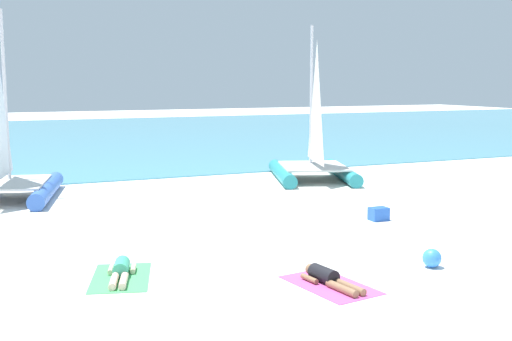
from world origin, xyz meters
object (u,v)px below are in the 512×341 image
object	(u,v)px
sailboat_teal	(313,157)
cooler_box	(379,214)
towel_right	(330,285)
sunbather_right	(328,278)
towel_left	(121,277)
beach_ball	(432,258)
sailboat_blue	(6,172)
sunbather_left	(121,270)

from	to	relation	value
sailboat_teal	cooler_box	bearing A→B (deg)	-86.02
towel_right	sunbather_right	xyz separation A→B (m)	(-0.01, 0.07, 0.13)
towel_left	sunbather_right	world-z (taller)	sunbather_right
sunbather_right	beach_ball	bearing A→B (deg)	-5.88
beach_ball	sunbather_right	bearing A→B (deg)	-177.62
sailboat_blue	beach_ball	bearing A→B (deg)	-43.05
towel_left	sailboat_blue	bearing A→B (deg)	99.50
sailboat_teal	towel_left	size ratio (longest dim) A/B	3.11
sailboat_blue	beach_ball	world-z (taller)	sailboat_blue
sunbather_left	beach_ball	world-z (taller)	beach_ball
towel_left	cooler_box	world-z (taller)	cooler_box
sailboat_blue	towel_left	bearing A→B (deg)	-66.97
sunbather_left	cooler_box	bearing A→B (deg)	33.05
sailboat_teal	sunbather_left	size ratio (longest dim) A/B	3.82
sunbather_left	sunbather_right	size ratio (longest dim) A/B	0.99
beach_ball	towel_right	bearing A→B (deg)	-176.11
sunbather_left	cooler_box	distance (m)	7.89
sailboat_teal	sunbather_left	distance (m)	13.22
sailboat_teal	towel_right	distance (m)	12.87
towel_left	sunbather_right	distance (m)	4.02
towel_left	sunbather_right	size ratio (longest dim) A/B	1.21
towel_right	cooler_box	bearing A→B (deg)	46.89
sailboat_teal	cooler_box	size ratio (longest dim) A/B	11.82
towel_left	cooler_box	xyz separation A→B (m)	(7.59, 2.31, 0.17)
sailboat_teal	sunbather_left	world-z (taller)	sailboat_teal
sunbather_right	beach_ball	xyz separation A→B (m)	(2.52, 0.10, 0.07)
sunbather_right	beach_ball	world-z (taller)	beach_ball
towel_left	towel_right	world-z (taller)	same
sunbather_left	towel_left	bearing A→B (deg)	-90.00
sailboat_teal	sunbather_right	size ratio (longest dim) A/B	3.77
sunbather_right	sailboat_blue	bearing A→B (deg)	105.41
sailboat_teal	cooler_box	distance (m)	7.31
towel_right	sailboat_blue	bearing A→B (deg)	113.59
sailboat_teal	towel_left	world-z (taller)	sailboat_teal
sunbather_left	cooler_box	xyz separation A→B (m)	(7.57, 2.24, 0.05)
cooler_box	beach_ball	bearing A→B (deg)	-110.60
sailboat_blue	sunbather_right	size ratio (longest dim) A/B	3.88
sunbather_left	towel_right	world-z (taller)	sunbather_left
sunbather_right	beach_ball	size ratio (longest dim) A/B	3.98
sailboat_blue	sunbather_right	xyz separation A→B (m)	(5.12, -11.67, -0.77)
beach_ball	towel_left	bearing A→B (deg)	162.60
sunbather_right	cooler_box	xyz separation A→B (m)	(4.09, 4.30, 0.05)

